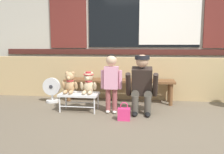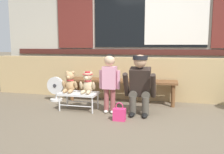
% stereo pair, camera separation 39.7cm
% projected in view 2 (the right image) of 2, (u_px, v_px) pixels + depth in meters
% --- Properties ---
extents(ground_plane, '(60.00, 60.00, 0.00)m').
position_uv_depth(ground_plane, '(135.00, 121.00, 3.35)').
color(ground_plane, brown).
extents(brick_low_wall, '(6.78, 0.25, 0.85)m').
position_uv_depth(brick_low_wall, '(146.00, 79.00, 4.66)').
color(brick_low_wall, tan).
rests_on(brick_low_wall, ground).
extents(shop_facade, '(6.92, 0.26, 3.54)m').
position_uv_depth(shop_facade, '(149.00, 14.00, 4.97)').
color(shop_facade, '#B7B2A3').
rests_on(shop_facade, ground).
extents(wooden_bench_long, '(2.10, 0.40, 0.44)m').
position_uv_depth(wooden_bench_long, '(121.00, 83.00, 4.42)').
color(wooden_bench_long, brown).
rests_on(wooden_bench_long, ground).
extents(small_display_bench, '(0.64, 0.36, 0.30)m').
position_uv_depth(small_display_bench, '(79.00, 94.00, 3.89)').
color(small_display_bench, silver).
rests_on(small_display_bench, ground).
extents(teddy_bear_plain, '(0.28, 0.26, 0.36)m').
position_uv_depth(teddy_bear_plain, '(70.00, 83.00, 3.91)').
color(teddy_bear_plain, tan).
rests_on(teddy_bear_plain, small_display_bench).
extents(teddy_bear_with_hat, '(0.28, 0.27, 0.36)m').
position_uv_depth(teddy_bear_with_hat, '(88.00, 83.00, 3.83)').
color(teddy_bear_with_hat, '#CCB289').
rests_on(teddy_bear_with_hat, small_display_bench).
extents(child_standing, '(0.35, 0.18, 0.96)m').
position_uv_depth(child_standing, '(110.00, 77.00, 3.68)').
color(child_standing, '#994C4C').
rests_on(child_standing, ground).
extents(adult_crouching, '(0.50, 0.49, 0.95)m').
position_uv_depth(adult_crouching, '(141.00, 84.00, 3.63)').
color(adult_crouching, '#4C473D').
rests_on(adult_crouching, ground).
extents(handbag_on_ground, '(0.18, 0.11, 0.27)m').
position_uv_depth(handbag_on_ground, '(119.00, 114.00, 3.36)').
color(handbag_on_ground, '#E53370').
rests_on(handbag_on_ground, ground).
extents(floor_fan, '(0.34, 0.24, 0.48)m').
position_uv_depth(floor_fan, '(56.00, 89.00, 4.53)').
color(floor_fan, silver).
rests_on(floor_fan, ground).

